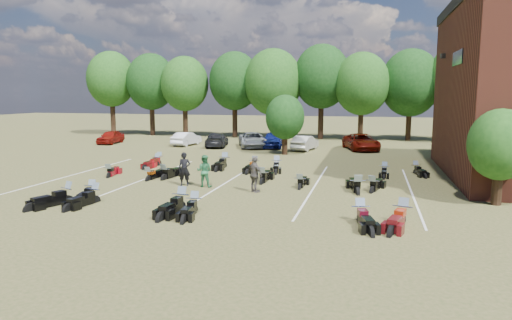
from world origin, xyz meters
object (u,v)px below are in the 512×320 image
(person_grey, at_px, (255,174))
(motorcycle_3, at_px, (181,210))
(person_black, at_px, (184,169))
(motorcycle_7, at_px, (109,177))
(car_4, at_px, (273,140))
(car_0, at_px, (111,137))
(motorcycle_0, at_px, (67,203))
(motorcycle_14, at_px, (157,166))
(person_green, at_px, (204,171))

(person_grey, distance_m, motorcycle_3, 4.85)
(person_black, bearing_deg, motorcycle_3, -82.64)
(person_grey, relative_size, motorcycle_7, 0.89)
(car_4, bearing_deg, person_grey, -89.02)
(car_0, distance_m, motorcycle_0, 25.82)
(car_4, bearing_deg, car_0, 173.75)
(person_grey, distance_m, motorcycle_0, 9.03)
(person_grey, xyz_separation_m, motorcycle_7, (-9.59, 1.92, -0.93))
(person_black, relative_size, motorcycle_14, 0.85)
(person_green, relative_size, motorcycle_7, 0.84)
(car_0, height_order, person_black, person_black)
(car_4, bearing_deg, person_green, -97.82)
(person_black, distance_m, motorcycle_0, 6.32)
(motorcycle_7, bearing_deg, car_0, -70.19)
(person_black, xyz_separation_m, motorcycle_0, (-3.71, -5.03, -0.92))
(motorcycle_3, distance_m, motorcycle_14, 12.67)
(person_green, height_order, person_grey, person_grey)
(motorcycle_0, bearing_deg, motorcycle_7, 124.57)
(person_grey, distance_m, motorcycle_7, 9.82)
(person_green, relative_size, motorcycle_14, 0.80)
(car_4, height_order, motorcycle_3, car_4)
(car_0, xyz_separation_m, person_black, (15.62, -17.88, 0.26))
(motorcycle_0, bearing_deg, person_grey, 47.97)
(person_grey, xyz_separation_m, motorcycle_14, (-8.79, 6.65, -0.93))
(motorcycle_7, height_order, motorcycle_14, motorcycle_14)
(motorcycle_0, bearing_deg, motorcycle_14, 113.97)
(car_0, relative_size, car_4, 0.90)
(person_grey, distance_m, motorcycle_14, 11.06)
(motorcycle_0, xyz_separation_m, motorcycle_14, (-0.92, 10.97, 0.00))
(person_green, bearing_deg, person_black, -5.45)
(car_0, bearing_deg, motorcycle_14, -53.35)
(motorcycle_3, relative_size, motorcycle_7, 1.21)
(person_black, bearing_deg, motorcycle_14, 113.95)
(person_black, relative_size, person_grey, 0.99)
(person_green, distance_m, person_grey, 3.07)
(car_0, bearing_deg, person_green, -52.84)
(person_black, height_order, person_green, person_black)
(motorcycle_7, bearing_deg, car_4, -121.86)
(motorcycle_3, bearing_deg, car_0, 130.11)
(car_0, relative_size, motorcycle_3, 1.54)
(car_0, distance_m, motorcycle_14, 16.24)
(person_black, bearing_deg, car_4, 73.10)
(person_green, bearing_deg, motorcycle_3, 94.54)
(motorcycle_14, bearing_deg, person_green, -42.18)
(car_4, distance_m, person_green, 18.55)
(car_4, height_order, person_green, person_green)
(person_black, height_order, motorcycle_14, person_black)
(person_grey, bearing_deg, motorcycle_14, -1.01)
(motorcycle_3, distance_m, motorcycle_7, 9.57)
(motorcycle_14, bearing_deg, car_0, 136.32)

